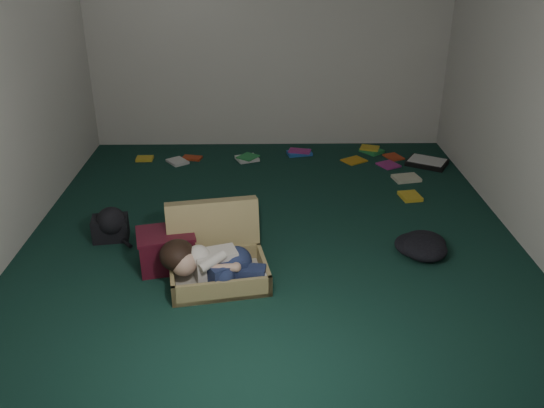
{
  "coord_description": "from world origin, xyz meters",
  "views": [
    {
      "loc": [
        -0.07,
        -4.21,
        2.28
      ],
      "look_at": [
        0.0,
        -0.15,
        0.35
      ],
      "focal_mm": 38.0,
      "sensor_mm": 36.0,
      "label": 1
    }
  ],
  "objects": [
    {
      "name": "clothing_pile",
      "position": [
        1.18,
        -0.3,
        0.07
      ],
      "size": [
        0.53,
        0.48,
        0.14
      ],
      "primitive_type": null,
      "rotation": [
        0.0,
        0.0,
        0.31
      ],
      "color": "black",
      "rests_on": "floor"
    },
    {
      "name": "floor",
      "position": [
        0.0,
        0.0,
        0.0
      ],
      "size": [
        4.5,
        4.5,
        0.0
      ],
      "primitive_type": "plane",
      "color": "#113229",
      "rests_on": "ground"
    },
    {
      "name": "wall_back",
      "position": [
        0.0,
        2.25,
        1.3
      ],
      "size": [
        4.5,
        0.0,
        4.5
      ],
      "primitive_type": "plane",
      "rotation": [
        1.57,
        0.0,
        0.0
      ],
      "color": "silver",
      "rests_on": "ground"
    },
    {
      "name": "wall_right",
      "position": [
        2.0,
        0.0,
        1.3
      ],
      "size": [
        0.0,
        4.5,
        4.5
      ],
      "primitive_type": "plane",
      "rotation": [
        1.57,
        0.0,
        -1.57
      ],
      "color": "silver",
      "rests_on": "ground"
    },
    {
      "name": "backpack",
      "position": [
        -1.31,
        -0.06,
        0.11
      ],
      "size": [
        0.39,
        0.33,
        0.21
      ],
      "primitive_type": null,
      "rotation": [
        0.0,
        0.0,
        0.14
      ],
      "color": "black",
      "rests_on": "floor"
    },
    {
      "name": "book_scatter",
      "position": [
        0.39,
        1.59,
        0.01
      ],
      "size": [
        2.99,
        1.46,
        0.02
      ],
      "color": "gold",
      "rests_on": "floor"
    },
    {
      "name": "wall_front",
      "position": [
        0.0,
        -2.25,
        1.3
      ],
      "size": [
        4.5,
        0.0,
        4.5
      ],
      "primitive_type": "plane",
      "rotation": [
        -1.57,
        0.0,
        0.0
      ],
      "color": "silver",
      "rests_on": "ground"
    },
    {
      "name": "maroon_bin",
      "position": [
        -0.79,
        -0.49,
        0.15
      ],
      "size": [
        0.48,
        0.42,
        0.29
      ],
      "rotation": [
        0.0,
        0.0,
        0.24
      ],
      "color": "#4B0F1D",
      "rests_on": "floor"
    },
    {
      "name": "paper_tray",
      "position": [
        1.7,
        1.55,
        0.03
      ],
      "size": [
        0.5,
        0.46,
        0.06
      ],
      "rotation": [
        0.0,
        0.0,
        -0.53
      ],
      "color": "black",
      "rests_on": "floor"
    },
    {
      "name": "suitcase",
      "position": [
        -0.41,
        -0.59,
        0.15
      ],
      "size": [
        0.79,
        0.78,
        0.5
      ],
      "rotation": [
        0.0,
        0.0,
        0.18
      ],
      "color": "tan",
      "rests_on": "floor"
    },
    {
      "name": "person",
      "position": [
        -0.43,
        -0.77,
        0.19
      ],
      "size": [
        0.76,
        0.37,
        0.31
      ],
      "rotation": [
        0.0,
        0.0,
        0.18
      ],
      "color": "silver",
      "rests_on": "suitcase"
    }
  ]
}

